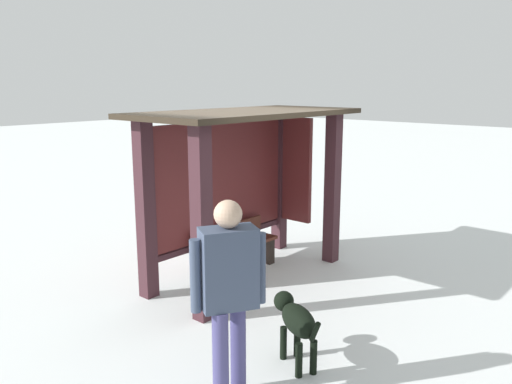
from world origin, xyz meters
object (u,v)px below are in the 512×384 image
object	(u,v)px
bus_shelter	(243,164)
bench_left_inside	(235,250)
dog	(296,321)
person_walking	(229,285)

from	to	relation	value
bus_shelter	bench_left_inside	size ratio (longest dim) A/B	2.24
bus_shelter	dog	distance (m)	2.87
bench_left_inside	dog	xyz separation A→B (m)	(-1.45, -2.19, 0.10)
dog	person_walking	bearing A→B (deg)	174.80
bus_shelter	dog	bearing A→B (deg)	-126.17
dog	bench_left_inside	bearing A→B (deg)	56.40
person_walking	dog	xyz separation A→B (m)	(0.86, -0.08, -0.62)
person_walking	dog	world-z (taller)	person_walking
bus_shelter	person_walking	size ratio (longest dim) A/B	1.82
bus_shelter	person_walking	xyz separation A→B (m)	(-2.41, -2.04, -0.54)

